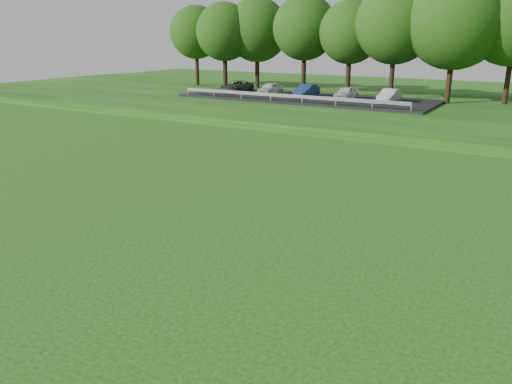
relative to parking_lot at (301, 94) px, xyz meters
The scene contains 1 object.
parking_lot is the anchor object (origin of this frame).
Camera 1 is at (-3.40, -10.90, 6.42)m, focal length 35.00 mm.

